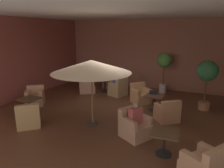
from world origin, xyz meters
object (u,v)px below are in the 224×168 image
cafe_table_front_right (105,83)px  patron_blue_shirt (136,114)px  armchair_mid_center_east (134,127)px  potted_tree_left_corner (207,75)px  armchair_front_right_north (118,89)px  patio_umbrella_tall_red (91,67)px  armchair_front_left_north (140,96)px  armchair_front_right_east (110,82)px  armchair_mid_center_north (204,167)px  iced_drink_cup (153,93)px  armchair_rear_right_east (35,97)px  open_laptop (153,93)px  armchair_rear_right_north (29,117)px  potted_tree_mid_left (164,64)px  armchair_front_right_south (86,87)px  cafe_table_mid_center (165,138)px  cafe_table_rear_right (30,102)px  armchair_front_left_east (167,113)px  patron_by_window (118,81)px  cafe_table_front_left (155,99)px

cafe_table_front_right → patron_blue_shirt: patron_blue_shirt is taller
armchair_mid_center_east → potted_tree_left_corner: size_ratio=0.51×
armchair_front_right_north → patio_umbrella_tall_red: 3.92m
armchair_front_left_north → armchair_front_right_east: armchair_front_left_north is taller
armchair_mid_center_north → iced_drink_cup: bearing=119.6°
armchair_front_right_east → potted_tree_left_corner: size_ratio=0.44×
armchair_front_right_north → potted_tree_left_corner: potted_tree_left_corner is taller
armchair_rear_right_east → open_laptop: bearing=18.2°
armchair_rear_right_north → open_laptop: size_ratio=3.21×
potted_tree_mid_left → open_laptop: (0.18, -2.68, -0.81)m
armchair_mid_center_north → armchair_front_right_east: bearing=130.3°
armchair_front_right_south → potted_tree_mid_left: size_ratio=0.51×
armchair_mid_center_north → armchair_mid_center_east: (-2.01, 1.20, 0.00)m
cafe_table_mid_center → armchair_rear_right_north: 4.51m
cafe_table_rear_right → open_laptop: 4.90m
cafe_table_rear_right → patio_umbrella_tall_red: bearing=5.2°
armchair_front_right_south → armchair_mid_center_north: 7.55m
cafe_table_front_right → open_laptop: size_ratio=2.07×
armchair_front_right_south → armchair_front_left_east: bearing=-22.0°
patron_by_window → iced_drink_cup: size_ratio=6.34×
cafe_table_rear_right → potted_tree_left_corner: potted_tree_left_corner is taller
cafe_table_rear_right → iced_drink_cup: (4.16, 2.55, 0.20)m
cafe_table_front_left → armchair_front_left_north: 1.09m
armchair_mid_center_north → potted_tree_mid_left: 6.88m
armchair_front_right_north → cafe_table_mid_center: (3.19, -4.29, 0.14)m
armchair_mid_center_north → cafe_table_front_left: bearing=118.9°
armchair_front_right_north → cafe_table_mid_center: 5.34m
armchair_front_right_north → patron_blue_shirt: size_ratio=1.37×
armchair_front_left_north → patio_umbrella_tall_red: patio_umbrella_tall_red is taller
armchair_front_left_north → cafe_table_mid_center: size_ratio=1.33×
cafe_table_front_left → armchair_front_left_north: armchair_front_left_north is taller
armchair_mid_center_north → armchair_front_left_east: bearing=115.3°
armchair_rear_right_east → iced_drink_cup: (4.81, 1.63, 0.38)m
cafe_table_front_right → potted_tree_mid_left: (2.84, 1.12, 1.05)m
armchair_front_right_north → patron_by_window: size_ratio=1.37×
cafe_table_front_right → armchair_front_left_east: bearing=-32.8°
cafe_table_rear_right → potted_tree_mid_left: bearing=52.3°
potted_tree_left_corner → cafe_table_mid_center: bearing=-101.1°
armchair_mid_center_east → potted_tree_left_corner: potted_tree_left_corner is taller
armchair_front_right_east → potted_tree_mid_left: bearing=2.7°
armchair_front_right_south → patron_by_window: (1.71, 0.25, 0.47)m
armchair_rear_right_east → open_laptop: (4.86, 1.59, 0.38)m
armchair_mid_center_east → patron_blue_shirt: patron_blue_shirt is taller
armchair_front_right_east → cafe_table_rear_right: 5.15m
armchair_rear_right_north → iced_drink_cup: (3.36, 3.38, 0.38)m
cafe_table_front_right → patron_blue_shirt: 5.16m
armchair_mid_center_north → open_laptop: bearing=119.4°
armchair_front_left_east → iced_drink_cup: (-0.79, 0.91, 0.40)m
armchair_mid_center_east → patio_umbrella_tall_red: bearing=171.7°
patron_by_window → potted_tree_left_corner: bearing=-4.0°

